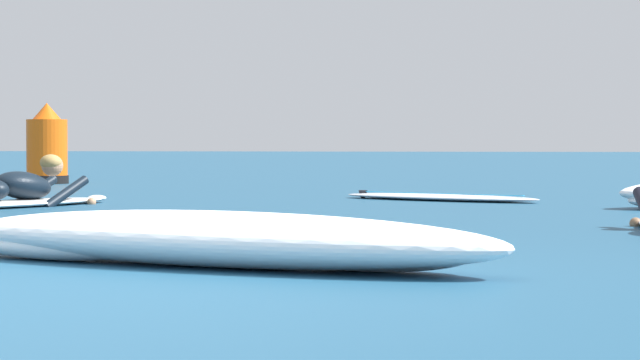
# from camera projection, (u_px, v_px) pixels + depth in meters

# --- Properties ---
(ground_plane) EXTENTS (120.00, 120.00, 0.00)m
(ground_plane) POSITION_uv_depth(u_px,v_px,m) (348.00, 193.00, 15.53)
(ground_plane) COLOR navy
(surfer_far) EXTENTS (1.43, 2.59, 0.54)m
(surfer_far) POSITION_uv_depth(u_px,v_px,m) (9.00, 193.00, 12.14)
(surfer_far) COLOR white
(surfer_far) RESTS_ON ground
(drifting_surfboard) EXTENTS (2.30, 1.49, 0.16)m
(drifting_surfboard) POSITION_uv_depth(u_px,v_px,m) (438.00, 197.00, 13.59)
(drifting_surfboard) COLOR silver
(drifting_surfboard) RESTS_ON ground
(whitewater_mid_left) EXTENTS (3.13, 1.48, 0.28)m
(whitewater_mid_left) POSITION_uv_depth(u_px,v_px,m) (216.00, 241.00, 6.43)
(whitewater_mid_left) COLOR white
(whitewater_mid_left) RESTS_ON ground
(channel_marker_buoy) EXTENTS (0.62, 0.62, 1.17)m
(channel_marker_buoy) POSITION_uv_depth(u_px,v_px,m) (47.00, 151.00, 18.92)
(channel_marker_buoy) COLOR #EA5B0F
(channel_marker_buoy) RESTS_ON ground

